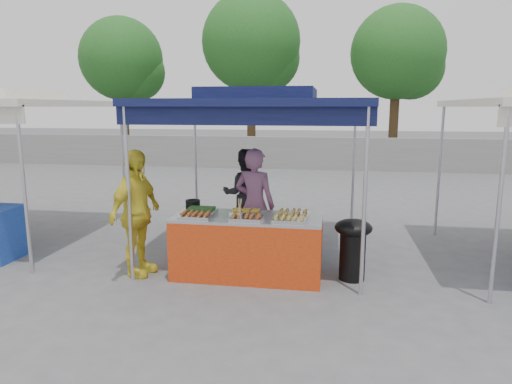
% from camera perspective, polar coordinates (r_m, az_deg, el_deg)
% --- Properties ---
extents(ground_plane, '(80.00, 80.00, 0.00)m').
position_cam_1_polar(ground_plane, '(6.49, -0.88, -10.12)').
color(ground_plane, '#59595C').
extents(back_wall, '(40.00, 0.25, 1.20)m').
position_cam_1_polar(back_wall, '(17.09, 5.73, 4.85)').
color(back_wall, gray).
rests_on(back_wall, ground_plane).
extents(main_canopy, '(3.20, 3.20, 2.57)m').
position_cam_1_polar(main_canopy, '(7.03, 0.50, 11.19)').
color(main_canopy, '#BBBAC2').
rests_on(main_canopy, ground_plane).
extents(tree_0, '(3.61, 3.57, 6.13)m').
position_cam_1_polar(tree_0, '(21.45, -16.03, 15.27)').
color(tree_0, '#402D18').
rests_on(tree_0, ground_plane).
extents(tree_1, '(4.02, 4.02, 6.91)m').
position_cam_1_polar(tree_1, '(19.60, -0.13, 17.73)').
color(tree_1, '#402D18').
rests_on(tree_1, ground_plane).
extents(tree_2, '(3.62, 3.57, 6.14)m').
position_cam_1_polar(tree_2, '(19.23, 17.66, 15.80)').
color(tree_2, '#402D18').
rests_on(tree_2, ground_plane).
extents(vendor_table, '(2.00, 0.80, 0.85)m').
position_cam_1_polar(vendor_table, '(6.26, -1.06, -6.80)').
color(vendor_table, '#C03711').
rests_on(vendor_table, ground_plane).
extents(food_tray_fl, '(0.42, 0.30, 0.07)m').
position_cam_1_polar(food_tray_fl, '(6.06, -7.55, -2.97)').
color(food_tray_fl, silver).
rests_on(food_tray_fl, vendor_table).
extents(food_tray_fm, '(0.42, 0.30, 0.07)m').
position_cam_1_polar(food_tray_fm, '(5.90, -1.21, -3.25)').
color(food_tray_fm, silver).
rests_on(food_tray_fm, vendor_table).
extents(food_tray_fr, '(0.42, 0.30, 0.07)m').
position_cam_1_polar(food_tray_fr, '(5.83, 4.17, -3.45)').
color(food_tray_fr, silver).
rests_on(food_tray_fr, vendor_table).
extents(food_tray_bl, '(0.42, 0.30, 0.07)m').
position_cam_1_polar(food_tray_bl, '(6.37, -6.86, -2.29)').
color(food_tray_bl, silver).
rests_on(food_tray_bl, vendor_table).
extents(food_tray_bm, '(0.42, 0.30, 0.07)m').
position_cam_1_polar(food_tray_bm, '(6.25, -1.22, -2.47)').
color(food_tray_bm, silver).
rests_on(food_tray_bm, vendor_table).
extents(food_tray_br, '(0.42, 0.30, 0.07)m').
position_cam_1_polar(food_tray_br, '(6.13, 4.66, -2.77)').
color(food_tray_br, silver).
rests_on(food_tray_br, vendor_table).
extents(cooking_pot, '(0.21, 0.21, 0.12)m').
position_cam_1_polar(cooking_pot, '(6.66, -7.90, -1.52)').
color(cooking_pot, black).
rests_on(cooking_pot, vendor_table).
extents(skewer_cup, '(0.08, 0.08, 0.10)m').
position_cam_1_polar(skewer_cup, '(5.87, -2.06, -3.15)').
color(skewer_cup, '#BBBAC2').
rests_on(skewer_cup, vendor_table).
extents(wok_burner, '(0.50, 0.50, 0.84)m').
position_cam_1_polar(wok_burner, '(6.26, 12.01, -6.37)').
color(wok_burner, black).
rests_on(wok_burner, ground_plane).
extents(crate_left, '(0.47, 0.33, 0.28)m').
position_cam_1_polar(crate_left, '(7.05, -3.11, -7.23)').
color(crate_left, '#132CA1').
rests_on(crate_left, ground_plane).
extents(crate_right, '(0.47, 0.33, 0.28)m').
position_cam_1_polar(crate_right, '(6.90, 3.57, -7.64)').
color(crate_right, '#132CA1').
rests_on(crate_right, ground_plane).
extents(crate_stacked, '(0.46, 0.33, 0.28)m').
position_cam_1_polar(crate_stacked, '(6.81, 3.60, -5.39)').
color(crate_stacked, '#132CA1').
rests_on(crate_stacked, crate_right).
extents(vendor_woman, '(0.71, 0.55, 1.71)m').
position_cam_1_polar(vendor_woman, '(6.80, -0.16, -1.65)').
color(vendor_woman, '#88577A').
rests_on(vendor_woman, ground_plane).
extents(helper_man, '(0.88, 0.75, 1.58)m').
position_cam_1_polar(helper_man, '(8.02, -1.46, -0.22)').
color(helper_man, black).
rests_on(helper_man, ground_plane).
extents(customer_person, '(0.63, 1.09, 1.74)m').
position_cam_1_polar(customer_person, '(6.42, -14.77, -2.59)').
color(customer_person, yellow).
rests_on(customer_person, ground_plane).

